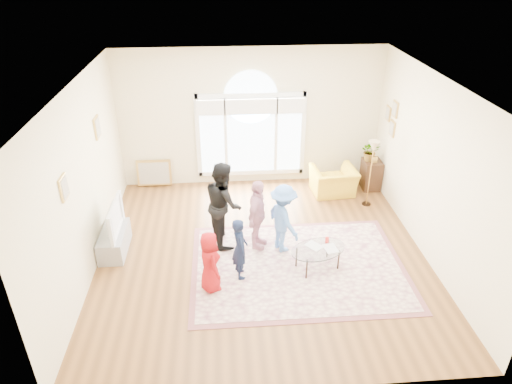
{
  "coord_description": "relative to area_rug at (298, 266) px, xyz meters",
  "views": [
    {
      "loc": [
        -0.66,
        -6.92,
        5.11
      ],
      "look_at": [
        -0.09,
        0.3,
        1.15
      ],
      "focal_mm": 32.0,
      "sensor_mm": 36.0,
      "label": 1
    }
  ],
  "objects": [
    {
      "name": "rug_border",
      "position": [
        0.0,
        0.0,
        -0.0
      ],
      "size": [
        3.8,
        2.8,
        0.01
      ],
      "primitive_type": "cube",
      "color": "#864B4E",
      "rests_on": "ground"
    },
    {
      "name": "ground",
      "position": [
        -0.61,
        0.46,
        -0.01
      ],
      "size": [
        6.0,
        6.0,
        0.0
      ],
      "primitive_type": "plane",
      "color": "brown",
      "rests_on": "ground"
    },
    {
      "name": "plant_pedestal",
      "position": [
        2.09,
        2.89,
        0.34
      ],
      "size": [
        0.2,
        0.2,
        0.7
      ],
      "primitive_type": "cylinder",
      "color": "white",
      "rests_on": "ground"
    },
    {
      "name": "area_rug",
      "position": [
        0.0,
        0.0,
        0.0
      ],
      "size": [
        3.6,
        2.6,
        0.02
      ],
      "primitive_type": "cube",
      "color": "beige",
      "rests_on": "ground"
    },
    {
      "name": "tv_console",
      "position": [
        -3.36,
        0.76,
        0.2
      ],
      "size": [
        0.45,
        1.0,
        0.42
      ],
      "primitive_type": "cube",
      "color": "#919398",
      "rests_on": "ground"
    },
    {
      "name": "child_red",
      "position": [
        -1.55,
        -0.47,
        0.55
      ],
      "size": [
        0.5,
        0.61,
        1.08
      ],
      "primitive_type": "imported",
      "rotation": [
        0.0,
        0.0,
        1.92
      ],
      "color": "#A11014",
      "rests_on": "area_rug"
    },
    {
      "name": "child_black",
      "position": [
        -1.3,
        0.9,
        0.84
      ],
      "size": [
        0.79,
        0.93,
        1.66
      ],
      "primitive_type": "imported",
      "rotation": [
        0.0,
        0.0,
        1.8
      ],
      "color": "black",
      "rests_on": "area_rug"
    },
    {
      "name": "side_cabinet",
      "position": [
        2.17,
        2.87,
        0.34
      ],
      "size": [
        0.4,
        0.5,
        0.7
      ],
      "primitive_type": "cube",
      "color": "black",
      "rests_on": "ground"
    },
    {
      "name": "room_shell",
      "position": [
        -0.6,
        3.29,
        1.56
      ],
      "size": [
        6.0,
        6.0,
        6.0
      ],
      "color": "beige",
      "rests_on": "ground"
    },
    {
      "name": "child_navy",
      "position": [
        -1.05,
        -0.17,
        0.58
      ],
      "size": [
        0.32,
        0.44,
        1.13
      ],
      "primitive_type": "imported",
      "rotation": [
        0.0,
        0.0,
        1.7
      ],
      "color": "#121C39",
      "rests_on": "area_rug"
    },
    {
      "name": "potted_plant",
      "position": [
        2.09,
        2.89,
        0.92
      ],
      "size": [
        0.45,
        0.4,
        0.46
      ],
      "primitive_type": "imported",
      "rotation": [
        0.0,
        0.0,
        -0.1
      ],
      "color": "#33722D",
      "rests_on": "plant_pedestal"
    },
    {
      "name": "armchair",
      "position": [
        1.23,
        2.66,
        0.3
      ],
      "size": [
        1.04,
        0.93,
        0.63
      ],
      "primitive_type": "imported",
      "rotation": [
        0.0,
        0.0,
        3.23
      ],
      "color": "yellow",
      "rests_on": "ground"
    },
    {
      "name": "television",
      "position": [
        -3.35,
        0.76,
        0.71
      ],
      "size": [
        0.17,
        1.04,
        0.6
      ],
      "color": "black",
      "rests_on": "tv_console"
    },
    {
      "name": "child_pink",
      "position": [
        -0.68,
        0.68,
        0.7
      ],
      "size": [
        0.6,
        0.88,
        1.38
      ],
      "primitive_type": "imported",
      "rotation": [
        0.0,
        0.0,
        1.22
      ],
      "color": "#CE8EA3",
      "rests_on": "area_rug"
    },
    {
      "name": "coffee_table",
      "position": [
        0.33,
        -0.06,
        0.39
      ],
      "size": [
        1.17,
        0.94,
        0.54
      ],
      "rotation": [
        0.0,
        0.0,
        0.34
      ],
      "color": "silver",
      "rests_on": "ground"
    },
    {
      "name": "child_blue",
      "position": [
        -0.22,
        0.55,
        0.68
      ],
      "size": [
        0.81,
        0.99,
        1.34
      ],
      "primitive_type": "imported",
      "rotation": [
        0.0,
        0.0,
        2.01
      ],
      "color": "#4E7CC9",
      "rests_on": "area_rug"
    },
    {
      "name": "leaning_picture",
      "position": [
        -2.91,
        3.36,
        -0.01
      ],
      "size": [
        0.8,
        0.14,
        0.62
      ],
      "primitive_type": "cube",
      "rotation": [
        -0.14,
        0.0,
        0.0
      ],
      "color": "tan",
      "rests_on": "ground"
    },
    {
      "name": "floor_lamp",
      "position": [
        1.87,
        2.1,
        1.27
      ],
      "size": [
        0.32,
        0.32,
        1.51
      ],
      "color": "black",
      "rests_on": "ground"
    }
  ]
}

